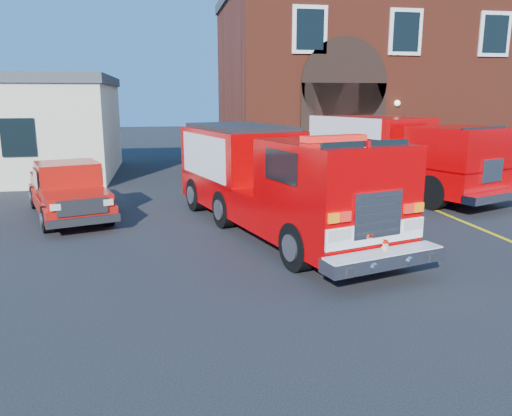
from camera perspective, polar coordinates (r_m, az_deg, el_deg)
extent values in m
plane|color=black|center=(11.38, -1.10, -5.09)|extent=(100.00, 100.00, 0.00)
cube|color=yellow|center=(14.73, 24.02, -2.08)|extent=(0.12, 3.00, 0.01)
cube|color=yellow|center=(17.21, 18.45, 0.37)|extent=(0.12, 3.00, 0.01)
cube|color=yellow|center=(19.83, 14.32, 2.18)|extent=(0.12, 3.00, 0.01)
cube|color=maroon|center=(26.94, 13.44, 13.43)|extent=(15.00, 10.00, 8.00)
cube|color=black|center=(21.02, 9.86, 8.45)|extent=(3.60, 0.12, 4.00)
cylinder|color=black|center=(20.98, 10.07, 13.90)|extent=(3.60, 0.12, 3.60)
cube|color=black|center=(20.63, 6.17, 19.62)|extent=(1.40, 0.10, 1.80)
cube|color=black|center=(22.08, 16.74, 18.71)|extent=(1.40, 0.10, 1.80)
cube|color=black|center=(24.12, 25.65, 17.48)|extent=(1.40, 0.10, 1.80)
cube|color=black|center=(20.41, -25.55, 7.29)|extent=(1.20, 0.10, 1.40)
cylinder|color=black|center=(10.12, 4.72, -4.44)|extent=(0.58, 1.05, 1.00)
cylinder|color=black|center=(11.24, 13.54, -3.01)|extent=(0.58, 1.05, 1.00)
cube|color=#B90003|center=(12.99, 1.97, 0.67)|extent=(4.40, 8.51, 0.82)
cube|color=#B90003|center=(14.68, -1.87, 6.19)|extent=(3.27, 4.47, 1.46)
cube|color=#B90003|center=(10.57, 8.77, 3.79)|extent=(2.98, 3.42, 1.37)
cube|color=black|center=(9.62, 12.72, 4.96)|extent=(1.95, 0.61, 0.86)
cube|color=red|center=(10.49, 8.91, 7.88)|extent=(1.49, 0.69, 0.13)
cube|color=white|center=(9.61, 13.60, -2.86)|extent=(2.21, 0.67, 0.40)
cube|color=silver|center=(9.52, 13.75, -0.76)|extent=(1.07, 0.35, 0.86)
cube|color=silver|center=(9.55, 14.44, -5.69)|extent=(2.59, 1.17, 0.25)
cube|color=#B7B7BF|center=(14.25, -6.10, 5.94)|extent=(0.92, 3.17, 1.18)
cube|color=#B7B7BF|center=(15.18, 2.11, 6.41)|extent=(0.92, 3.17, 1.18)
sphere|color=#D1BB8A|center=(9.49, 14.51, -4.52)|extent=(0.17, 0.17, 0.14)
sphere|color=#D1BB8A|center=(9.46, 14.56, -3.95)|extent=(0.14, 0.14, 0.11)
sphere|color=#D1BB8A|center=(9.43, 14.33, -3.73)|extent=(0.05, 0.05, 0.04)
sphere|color=#D1BB8A|center=(9.48, 14.72, -3.66)|extent=(0.05, 0.05, 0.04)
ellipsoid|color=#C90B00|center=(9.45, 14.56, -3.74)|extent=(0.14, 0.14, 0.07)
cylinder|color=#C90B00|center=(9.45, 14.59, -3.85)|extent=(0.16, 0.16, 0.01)
cylinder|color=black|center=(14.02, -22.78, -1.19)|extent=(0.45, 0.75, 0.71)
cylinder|color=black|center=(14.24, -16.56, -0.52)|extent=(0.45, 0.75, 0.71)
cube|color=#AE100A|center=(15.67, -20.64, 0.86)|extent=(3.18, 5.18, 0.40)
cube|color=#AE100A|center=(13.92, -19.74, 1.02)|extent=(1.96, 1.77, 0.31)
cube|color=#AE100A|center=(15.29, -20.70, 3.28)|extent=(2.04, 2.02, 0.89)
cube|color=#AE100A|center=(16.99, -21.41, 2.87)|extent=(2.12, 2.27, 0.49)
cube|color=black|center=(13.26, -19.07, -1.44)|extent=(1.76, 0.67, 0.19)
cylinder|color=black|center=(16.52, 19.57, 1.71)|extent=(0.72, 1.14, 1.09)
cylinder|color=black|center=(18.25, 23.86, 2.34)|extent=(0.72, 1.14, 1.09)
cube|color=#B90003|center=(19.06, 15.20, 4.28)|extent=(5.21, 8.27, 0.89)
cube|color=#B90003|center=(19.98, 12.26, 8.08)|extent=(4.12, 5.51, 1.48)
cube|color=#B90003|center=(17.20, 22.18, 6.42)|extent=(3.17, 3.12, 1.29)
cube|color=#B7B7BF|center=(19.14, 9.53, 7.71)|extent=(1.56, 3.88, 1.68)
cube|color=#B7B7BF|center=(20.87, 14.73, 7.87)|extent=(1.56, 3.88, 1.68)
cube|color=silver|center=(16.58, 25.79, 1.22)|extent=(2.65, 1.39, 0.25)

